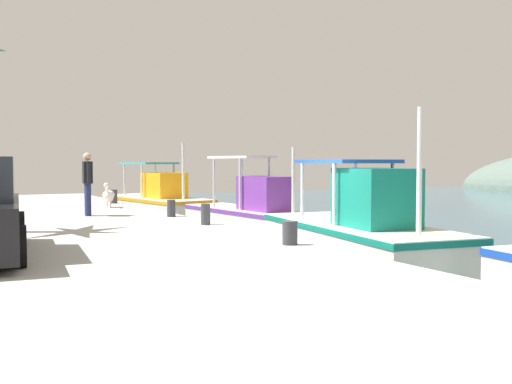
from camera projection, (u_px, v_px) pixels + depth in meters
The scene contains 10 objects.
quay_pier at pixel (9, 275), 9.87m from camera, with size 36.00×10.00×0.80m, color #B2B2AD.
fishing_boat_nearest at pixel (157, 201), 24.87m from camera, with size 6.57×3.12×3.05m.
fishing_boat_second at pixel (252, 213), 19.49m from camera, with size 6.55×2.18×2.73m.
fishing_boat_third at pixel (360, 234), 12.83m from camera, with size 6.24×2.90×3.29m.
pelican at pixel (108, 195), 19.38m from camera, with size 0.94×0.63×0.82m.
fisherman_standing at pixel (88, 181), 16.32m from camera, with size 0.59×0.28×1.75m.
mooring_bollard_nearest at pixel (114, 196), 21.31m from camera, with size 0.24×0.24×0.50m, color #333338.
mooring_bollard_second at pixel (171, 208), 16.05m from camera, with size 0.23×0.23×0.46m, color #333338.
mooring_bollard_third at pixel (206, 214), 13.98m from camera, with size 0.22×0.22×0.50m, color #333338.
mooring_bollard_fourth at pixel (290, 233), 10.62m from camera, with size 0.28×0.28×0.43m, color #333338.
Camera 1 is at (10.58, -5.99, 2.29)m, focal length 41.46 mm.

